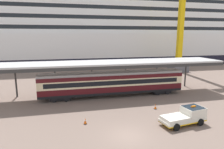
# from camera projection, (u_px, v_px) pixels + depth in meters

# --- Properties ---
(ground_plane) EXTENTS (400.00, 400.00, 0.00)m
(ground_plane) POSITION_uv_depth(u_px,v_px,m) (128.00, 136.00, 19.73)
(ground_plane) COLOR #746156
(cruise_ship) EXTENTS (179.65, 31.98, 34.65)m
(cruise_ship) POSITION_uv_depth(u_px,v_px,m) (54.00, 30.00, 70.73)
(cruise_ship) COLOR black
(cruise_ship) RESTS_ON ground
(platform_canopy) EXTENTS (37.45, 6.37, 5.76)m
(platform_canopy) POSITION_uv_depth(u_px,v_px,m) (112.00, 63.00, 32.18)
(platform_canopy) COLOR #BABABA
(platform_canopy) RESTS_ON ground
(train_carriage) EXTENTS (23.63, 2.81, 4.11)m
(train_carriage) POSITION_uv_depth(u_px,v_px,m) (113.00, 83.00, 32.37)
(train_carriage) COLOR black
(train_carriage) RESTS_ON ground
(service_truck) EXTENTS (5.45, 2.85, 2.02)m
(service_truck) POSITION_uv_depth(u_px,v_px,m) (186.00, 115.00, 22.28)
(service_truck) COLOR silver
(service_truck) RESTS_ON ground
(traffic_cone_near) EXTENTS (0.36, 0.36, 0.75)m
(traffic_cone_near) POSITION_uv_depth(u_px,v_px,m) (155.00, 106.00, 26.92)
(traffic_cone_near) COLOR black
(traffic_cone_near) RESTS_ON ground
(traffic_cone_mid) EXTENTS (0.36, 0.36, 0.75)m
(traffic_cone_mid) POSITION_uv_depth(u_px,v_px,m) (85.00, 121.00, 22.31)
(traffic_cone_mid) COLOR black
(traffic_cone_mid) RESTS_ON ground
(dockside_crane) EXTENTS (11.55, 4.40, 54.72)m
(dockside_crane) POSITION_uv_depth(u_px,v_px,m) (183.00, 8.00, 52.86)
(dockside_crane) COLOR #595960
(dockside_crane) RESTS_ON ground
(quay_bollard) EXTENTS (0.48, 0.48, 0.96)m
(quay_bollard) POSITION_uv_depth(u_px,v_px,m) (191.00, 111.00, 24.86)
(quay_bollard) COLOR black
(quay_bollard) RESTS_ON ground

